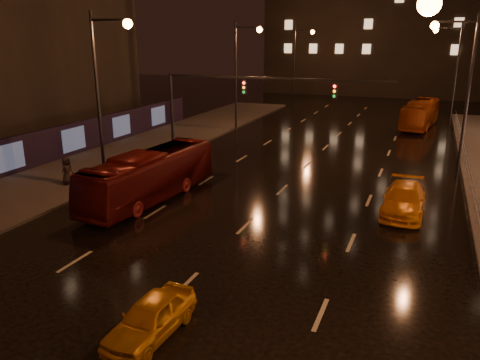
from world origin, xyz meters
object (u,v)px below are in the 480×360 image
(bus_red, at_px, (150,175))
(taxi_far, at_px, (404,200))
(taxi_near, at_px, (151,318))
(bus_curb, at_px, (420,114))
(pedestrian_c, at_px, (67,171))

(bus_red, relative_size, taxi_far, 2.00)
(taxi_far, bearing_deg, taxi_near, -114.18)
(taxi_near, height_order, taxi_far, taxi_far)
(bus_red, height_order, taxi_far, bus_red)
(bus_curb, distance_m, taxi_near, 40.02)
(taxi_near, bearing_deg, bus_curb, 83.85)
(bus_red, height_order, bus_curb, bus_red)
(bus_curb, relative_size, pedestrian_c, 5.73)
(taxi_near, xyz_separation_m, taxi_far, (6.33, 13.69, 0.11))
(bus_curb, bearing_deg, pedestrian_c, -115.73)
(bus_curb, height_order, taxi_near, bus_curb)
(bus_red, xyz_separation_m, taxi_near, (6.78, -10.72, -0.76))
(bus_curb, distance_m, pedestrian_c, 34.43)
(taxi_near, bearing_deg, pedestrian_c, 142.51)
(taxi_far, bearing_deg, bus_curb, 90.78)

